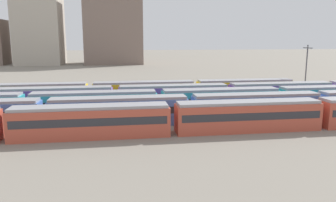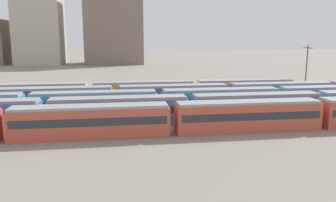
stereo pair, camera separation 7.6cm
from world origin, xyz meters
TOP-DOWN VIEW (x-y plane):
  - ground_plane at (0.00, 10.40)m, footprint 600.00×600.00m
  - train_track_0 at (35.34, 0.00)m, footprint 112.50×3.06m
  - train_track_1 at (38.58, 5.20)m, footprint 112.50×3.06m
  - train_track_2 at (35.07, 10.40)m, footprint 112.50×3.06m
  - train_track_3 at (38.07, 15.60)m, footprint 93.60×3.06m
  - train_track_4 at (14.71, 20.80)m, footprint 55.80×3.06m
  - catenary_pole_1 at (47.39, 23.58)m, footprint 0.24×3.20m
  - distant_building_1 at (-23.54, 118.51)m, footprint 19.07×20.07m
  - distant_building_2 at (8.67, 118.51)m, footprint 25.40×21.08m

SIDE VIEW (x-z plane):
  - ground_plane at x=0.00m, z-range 0.00..0.00m
  - train_track_4 at x=14.71m, z-range 0.03..3.78m
  - train_track_0 at x=35.34m, z-range 0.03..3.78m
  - train_track_1 at x=38.58m, z-range 0.03..3.78m
  - train_track_2 at x=35.07m, z-range 0.03..3.78m
  - train_track_3 at x=38.07m, z-range 0.03..3.78m
  - catenary_pole_1 at x=47.39m, z-range 0.55..10.59m
  - distant_building_1 at x=-23.54m, z-range 0.00..29.90m
  - distant_building_2 at x=8.67m, z-range 0.00..34.94m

